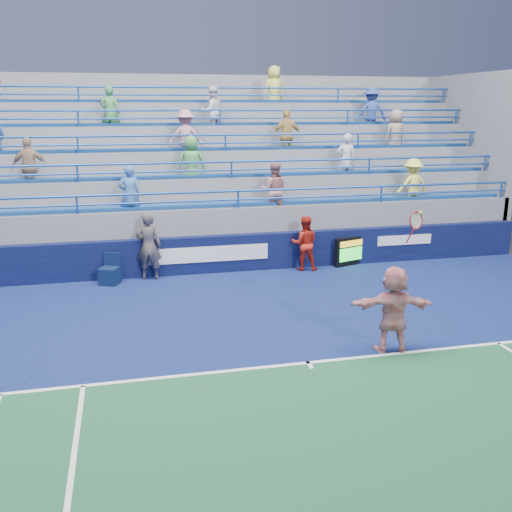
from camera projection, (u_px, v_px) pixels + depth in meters
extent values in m
plane|color=#333538|center=(308.00, 364.00, 10.80)|extent=(120.00, 120.00, 0.00)
cube|color=#0E1A4A|center=(278.00, 322.00, 12.87)|extent=(18.00, 8.40, 0.02)
cube|color=white|center=(308.00, 363.00, 10.79)|extent=(11.00, 0.10, 0.01)
cube|color=white|center=(310.00, 365.00, 10.70)|extent=(0.08, 0.30, 0.01)
cube|color=#090D33|center=(240.00, 253.00, 16.78)|extent=(18.00, 0.30, 1.10)
cube|color=white|center=(207.00, 254.00, 16.40)|extent=(3.60, 0.02, 0.45)
cube|color=white|center=(405.00, 240.00, 17.72)|extent=(1.80, 0.02, 0.30)
cube|color=slate|center=(223.00, 232.00, 19.56)|extent=(18.00, 5.60, 1.10)
cube|color=slate|center=(223.00, 221.00, 19.47)|extent=(18.00, 5.60, 1.85)
cube|color=#14448F|center=(236.00, 204.00, 17.00)|extent=(17.40, 0.45, 0.10)
cylinder|color=#1E4DA2|center=(238.00, 191.00, 16.51)|extent=(18.00, 0.07, 0.07)
cube|color=slate|center=(220.00, 208.00, 19.84)|extent=(18.00, 4.60, 2.60)
cube|color=#14448F|center=(229.00, 175.00, 17.75)|extent=(17.40, 0.45, 0.10)
cylinder|color=#1E4DA2|center=(231.00, 162.00, 17.26)|extent=(18.00, 0.07, 0.07)
cube|color=slate|center=(218.00, 195.00, 20.22)|extent=(18.00, 3.60, 3.35)
cube|color=#14448F|center=(223.00, 148.00, 18.51)|extent=(17.40, 0.45, 0.10)
cylinder|color=#1E4DA2|center=(225.00, 135.00, 18.01)|extent=(18.00, 0.07, 0.07)
cube|color=slate|center=(215.00, 183.00, 20.59)|extent=(18.00, 2.60, 4.10)
cube|color=#14448F|center=(218.00, 124.00, 19.26)|extent=(17.40, 0.45, 0.10)
cylinder|color=#1E4DA2|center=(220.00, 110.00, 18.77)|extent=(18.00, 0.07, 0.07)
cube|color=slate|center=(213.00, 171.00, 20.97)|extent=(18.00, 1.60, 4.85)
cube|color=#14448F|center=(213.00, 101.00, 20.01)|extent=(17.40, 0.45, 0.10)
cylinder|color=#1E4DA2|center=(215.00, 88.00, 19.52)|extent=(18.00, 0.07, 0.07)
imported|color=tan|center=(395.00, 135.00, 19.72)|extent=(0.93, 0.72, 1.70)
imported|color=white|center=(212.00, 112.00, 19.12)|extent=(0.98, 0.85, 1.70)
imported|color=tan|center=(287.00, 136.00, 18.88)|extent=(1.00, 0.43, 1.70)
imported|color=#C17D93|center=(186.00, 137.00, 18.15)|extent=(1.14, 0.70, 1.70)
imported|color=#3A68AE|center=(130.00, 195.00, 16.24)|extent=(0.64, 0.43, 1.70)
imported|color=silver|center=(346.00, 160.00, 18.50)|extent=(0.66, 0.46, 1.70)
imported|color=#F5F961|center=(274.00, 90.00, 20.40)|extent=(0.95, 0.75, 1.70)
imported|color=tan|center=(274.00, 190.00, 17.16)|extent=(0.97, 0.85, 1.70)
imported|color=#FFF463|center=(412.00, 186.00, 18.16)|extent=(1.15, 0.73, 1.70)
imported|color=#324796|center=(371.00, 112.00, 20.37)|extent=(1.18, 0.79, 1.70)
imported|color=#408D49|center=(110.00, 113.00, 18.39)|extent=(0.68, 0.51, 1.70)
imported|color=#469B4E|center=(192.00, 164.00, 17.40)|extent=(0.86, 0.59, 1.70)
imported|color=tan|center=(30.00, 167.00, 16.39)|extent=(1.00, 0.42, 1.70)
cube|color=black|center=(352.00, 251.00, 17.41)|extent=(1.26, 0.53, 0.89)
cube|color=gold|center=(354.00, 243.00, 17.27)|extent=(1.09, 0.02, 0.18)
cube|color=#19E533|center=(353.00, 254.00, 17.35)|extent=(1.09, 0.02, 0.40)
cube|color=#0C1A3A|center=(110.00, 276.00, 15.56)|extent=(0.63, 0.63, 0.48)
cube|color=#0C1A3A|center=(109.00, 259.00, 15.65)|extent=(0.46, 0.24, 0.37)
imported|color=white|center=(393.00, 309.00, 11.14)|extent=(1.70, 0.83, 1.76)
torus|color=maroon|center=(416.00, 220.00, 10.76)|extent=(0.37, 0.21, 0.36)
cylinder|color=maroon|center=(410.00, 236.00, 10.82)|extent=(0.08, 0.20, 0.32)
sphere|color=#CED431|center=(420.00, 213.00, 10.69)|extent=(0.07, 0.07, 0.07)
imported|color=#131834|center=(149.00, 246.00, 15.84)|extent=(0.77, 0.57, 1.92)
imported|color=#AC1F13|center=(304.00, 243.00, 16.78)|extent=(0.91, 0.78, 1.63)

